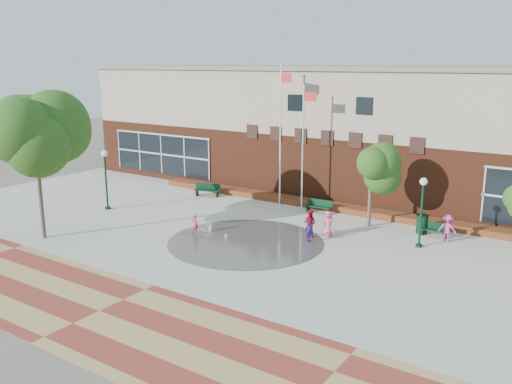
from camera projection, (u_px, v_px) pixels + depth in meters
The scene contains 23 objects.
ground at pixel (211, 259), 26.76m from camera, with size 120.00×120.00×0.00m, color #666056.
plaza_concrete at pixel (256, 237), 30.00m from camera, with size 46.00×18.00×0.01m, color #A8A8A0.
paver_band at pixel (99, 311), 21.11m from camera, with size 46.00×6.00×0.01m, color maroon.
splash_pad at pixel (246, 242), 29.19m from camera, with size 8.40×8.40×0.01m, color #383A3D.
library_building at pixel (358, 129), 39.80m from camera, with size 44.40×10.40×9.20m.
flower_bed at pixel (319, 208), 36.14m from camera, with size 26.00×1.20×0.40m, color maroon.
flagpole_left at pixel (281, 129), 35.82m from camera, with size 1.05×0.42×9.31m.
flagpole_right at pixel (303, 141), 34.66m from camera, with size 1.00×0.16×8.11m.
lamp_left at pixel (106, 173), 35.19m from camera, with size 0.42×0.42×3.95m.
lamp_right at pixel (422, 205), 27.89m from camera, with size 0.40×0.40×3.73m.
bench_left at pixel (207, 192), 39.13m from camera, with size 1.93×1.10×0.94m.
bench_mid at pixel (319, 209), 34.80m from camera, with size 1.76×0.57×0.87m.
bench_right at pixel (434, 232), 30.09m from camera, with size 1.57×0.48×0.78m.
trash_can at pixel (422, 224), 30.58m from camera, with size 0.67×0.67×1.10m.
tree_big_left at pixel (35, 134), 28.59m from camera, with size 5.07×5.07×8.10m.
tree_mid at pixel (372, 165), 31.11m from camera, with size 3.00×3.00×5.06m.
water_jet_a at pixel (207, 232), 30.93m from camera, with size 0.32×0.32×0.61m, color white.
water_jet_b at pixel (226, 243), 29.03m from camera, with size 0.21×0.21×0.47m, color white.
child_splash at pixel (195, 224), 30.56m from camera, with size 0.41×0.27×1.12m, color #CE425A.
adult_red at pixel (310, 223), 29.95m from camera, with size 0.76×0.59×1.56m, color #B60B2C.
adult_pink at pixel (328, 224), 30.04m from camera, with size 0.71×0.47×1.46m, color #EA4F7D.
child_blue at pixel (309, 232), 29.12m from camera, with size 0.68×0.28×1.15m, color #242BAC.
person_bench at pixel (447, 228), 29.10m from camera, with size 0.98×0.56×1.52m, color #D3429D.
Camera 1 is at (15.90, -19.75, 9.47)m, focal length 38.00 mm.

